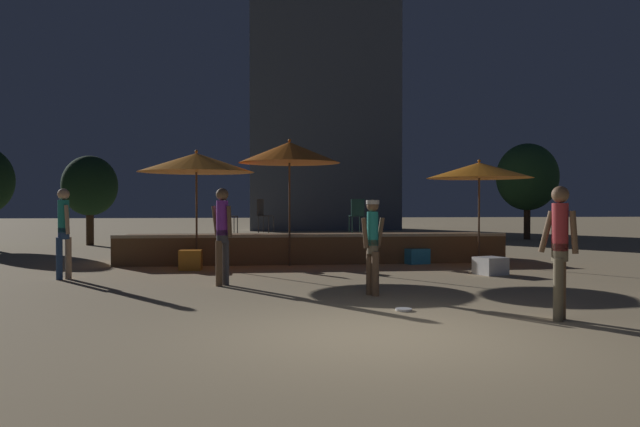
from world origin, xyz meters
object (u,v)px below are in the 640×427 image
person_3 (222,231)px  person_4 (64,228)px  bistro_chair_0 (263,212)px  bistro_chair_2 (227,212)px  patio_umbrella_2 (289,153)px  background_tree_0 (527,177)px  bistro_chair_1 (357,212)px  patio_umbrella_1 (196,163)px  cube_seat_1 (191,260)px  background_tree_2 (90,186)px  cube_seat_0 (415,256)px  person_0 (560,246)px  cube_seat_2 (490,266)px  person_1 (373,242)px  frisbee_disc (404,309)px  patio_umbrella_0 (479,170)px

person_3 → person_4: size_ratio=0.99×
bistro_chair_0 → bistro_chair_2: (-0.95, -0.25, 0.00)m
patio_umbrella_2 → bistro_chair_0: 2.03m
bistro_chair_0 → background_tree_0: 14.77m
bistro_chair_1 → patio_umbrella_1: bearing=5.7°
patio_umbrella_2 → cube_seat_1: patio_umbrella_2 is taller
patio_umbrella_2 → background_tree_2: size_ratio=0.95×
patio_umbrella_2 → cube_seat_0: 4.23m
bistro_chair_0 → background_tree_0: bearing=-24.9°
bistro_chair_1 → bistro_chair_2: size_ratio=1.00×
bistro_chair_0 → person_0: bearing=-129.7°
cube_seat_2 → bistro_chair_1: bearing=126.6°
person_1 → person_4: 6.57m
patio_umbrella_1 → background_tree_2: 9.62m
patio_umbrella_2 → bistro_chair_1: patio_umbrella_2 is taller
cube_seat_1 → frisbee_disc: (3.63, -6.02, -0.22)m
bistro_chair_1 → frisbee_disc: 7.72m
frisbee_disc → person_0: bearing=-27.0°
bistro_chair_1 → bistro_chair_2: (-3.46, 0.11, 0.00)m
background_tree_0 → bistro_chair_0: bearing=-142.2°
person_4 → bistro_chair_2: bearing=8.5°
cube_seat_0 → person_3: bearing=-141.3°
person_0 → bistro_chair_2: person_0 is taller
cube_seat_2 → bistro_chair_2: bearing=150.2°
patio_umbrella_2 → person_0: size_ratio=1.77×
cube_seat_1 → bistro_chair_1: size_ratio=0.58×
bistro_chair_0 → background_tree_0: size_ratio=0.22×
cube_seat_0 → bistro_chair_2: bearing=171.2°
person_4 → background_tree_2: (-2.13, 10.72, 1.16)m
bistro_chair_2 → person_1: bearing=-175.1°
background_tree_0 → cube_seat_1: bearing=-140.7°
frisbee_disc → bistro_chair_0: bearing=103.4°
person_3 → background_tree_2: bearing=65.1°
cube_seat_0 → person_4: size_ratio=0.38×
background_tree_2 → bistro_chair_1: bearing=-40.7°
patio_umbrella_1 → frisbee_disc: patio_umbrella_1 is taller
cube_seat_1 → patio_umbrella_2: bearing=16.8°
patio_umbrella_0 → person_1: bearing=-127.3°
person_3 → bistro_chair_1: (3.38, 4.49, 0.29)m
patio_umbrella_1 → patio_umbrella_0: bearing=-2.2°
cube_seat_2 → person_4: bearing=179.2°
cube_seat_1 → person_0: person_0 is taller
person_3 → background_tree_0: bearing=-1.1°
bistro_chair_0 → cube_seat_2: bearing=-99.0°
cube_seat_2 → frisbee_disc: 5.28m
person_3 → background_tree_2: (-5.42, 12.07, 1.17)m
person_1 → background_tree_2: size_ratio=0.49×
cube_seat_0 → bistro_chair_0: 4.21m
patio_umbrella_1 → person_1: (3.39, -5.19, -1.67)m
cube_seat_0 → patio_umbrella_1: bearing=-177.9°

